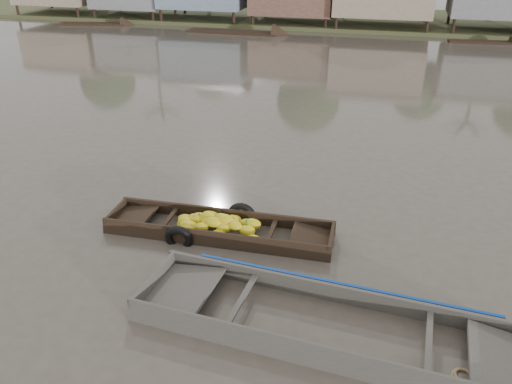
# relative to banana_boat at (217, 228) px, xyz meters

# --- Properties ---
(ground) EXTENTS (120.00, 120.00, 0.00)m
(ground) POSITION_rel_banana_boat_xyz_m (-0.04, -0.74, -0.13)
(ground) COLOR #494338
(ground) RESTS_ON ground
(banana_boat) EXTENTS (5.12, 1.44, 0.73)m
(banana_boat) POSITION_rel_banana_boat_xyz_m (0.00, 0.00, 0.00)
(banana_boat) COLOR black
(banana_boat) RESTS_ON ground
(viewer_boat) EXTENTS (6.84, 2.26, 0.54)m
(viewer_boat) POSITION_rel_banana_boat_xyz_m (2.86, -2.49, -0.08)
(viewer_boat) COLOR #3E3B35
(viewer_boat) RESTS_ON ground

